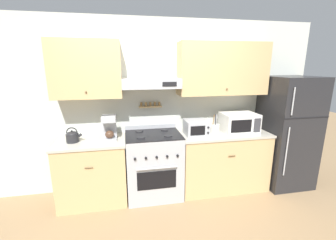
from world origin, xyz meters
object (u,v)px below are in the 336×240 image
object	(u,v)px
refrigerator	(287,132)
utensil_crock	(214,129)
stove_range	(154,165)
toaster_oven	(196,127)
tea_kettle	(72,136)
coffee_maker	(109,127)
microwave	(239,123)

from	to	relation	value
refrigerator	utensil_crock	size ratio (longest dim) A/B	5.92
stove_range	toaster_oven	world-z (taller)	toaster_oven
tea_kettle	coffee_maker	xyz separation A→B (m)	(0.48, 0.03, 0.09)
stove_range	microwave	world-z (taller)	microwave
tea_kettle	coffee_maker	world-z (taller)	coffee_maker
toaster_oven	refrigerator	bearing A→B (deg)	-1.26
refrigerator	tea_kettle	bearing A→B (deg)	179.38
refrigerator	utensil_crock	world-z (taller)	refrigerator
tea_kettle	refrigerator	bearing A→B (deg)	-0.62
microwave	toaster_oven	xyz separation A→B (m)	(-0.68, -0.02, -0.03)
microwave	utensil_crock	bearing A→B (deg)	-177.43
tea_kettle	utensil_crock	bearing A→B (deg)	0.00
coffee_maker	microwave	distance (m)	1.91
stove_range	utensil_crock	xyz separation A→B (m)	(0.92, -0.01, 0.50)
refrigerator	microwave	bearing A→B (deg)	176.29
utensil_crock	toaster_oven	world-z (taller)	utensil_crock
stove_range	coffee_maker	size ratio (longest dim) A/B	3.02
stove_range	refrigerator	distance (m)	2.16
refrigerator	tea_kettle	distance (m)	3.20
tea_kettle	utensil_crock	world-z (taller)	utensil_crock
stove_range	microwave	size ratio (longest dim) A/B	1.92
stove_range	microwave	xyz separation A→B (m)	(1.31, 0.01, 0.57)
refrigerator	coffee_maker	world-z (taller)	refrigerator
refrigerator	microwave	size ratio (longest dim) A/B	3.31
stove_range	tea_kettle	size ratio (longest dim) A/B	4.85
microwave	stove_range	bearing A→B (deg)	-179.49
toaster_oven	utensil_crock	bearing A→B (deg)	0.35
microwave	utensil_crock	distance (m)	0.40
microwave	toaster_oven	distance (m)	0.69
utensil_crock	toaster_oven	distance (m)	0.29
utensil_crock	microwave	bearing A→B (deg)	2.57
utensil_crock	toaster_oven	bearing A→B (deg)	-179.65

